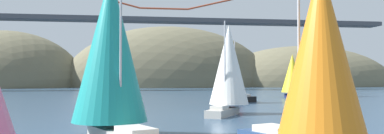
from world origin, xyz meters
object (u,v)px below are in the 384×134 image
(sailboat_yellow_sail, at_px, (293,75))
(sailboat_teal_sail, at_px, (111,50))
(sailboat_blue_spinnaker, at_px, (330,73))
(sailboat_red_spinnaker, at_px, (229,72))
(sailboat_white_mainsail, at_px, (229,67))
(sailboat_orange_sail, at_px, (318,55))

(sailboat_yellow_sail, bearing_deg, sailboat_teal_sail, -124.79)
(sailboat_blue_spinnaker, height_order, sailboat_teal_sail, sailboat_teal_sail)
(sailboat_teal_sail, bearing_deg, sailboat_red_spinnaker, 63.68)
(sailboat_white_mainsail, distance_m, sailboat_orange_sail, 21.45)
(sailboat_blue_spinnaker, relative_size, sailboat_red_spinnaker, 1.08)
(sailboat_yellow_sail, height_order, sailboat_orange_sail, sailboat_orange_sail)
(sailboat_blue_spinnaker, xyz_separation_m, sailboat_teal_sail, (-38.03, -44.94, 0.96))
(sailboat_red_spinnaker, xyz_separation_m, sailboat_orange_sail, (-4.95, -38.24, 0.33))
(sailboat_yellow_sail, xyz_separation_m, sailboat_blue_spinnaker, (7.79, 1.42, 0.35))
(sailboat_yellow_sail, distance_m, sailboat_orange_sail, 55.23)
(sailboat_orange_sail, bearing_deg, sailboat_red_spinnaker, 82.63)
(sailboat_red_spinnaker, bearing_deg, sailboat_orange_sail, -97.37)
(sailboat_yellow_sail, relative_size, sailboat_blue_spinnaker, 0.91)
(sailboat_red_spinnaker, height_order, sailboat_teal_sail, sailboat_teal_sail)
(sailboat_white_mainsail, relative_size, sailboat_yellow_sail, 1.04)
(sailboat_white_mainsail, relative_size, sailboat_blue_spinnaker, 0.95)
(sailboat_red_spinnaker, distance_m, sailboat_orange_sail, 38.56)
(sailboat_white_mainsail, distance_m, sailboat_yellow_sail, 35.68)
(sailboat_white_mainsail, bearing_deg, sailboat_blue_spinnaker, 49.17)
(sailboat_white_mainsail, height_order, sailboat_red_spinnaker, sailboat_white_mainsail)
(sailboat_teal_sail, bearing_deg, sailboat_blue_spinnaker, 49.76)
(sailboat_blue_spinnaker, distance_m, sailboat_red_spinnaker, 27.26)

